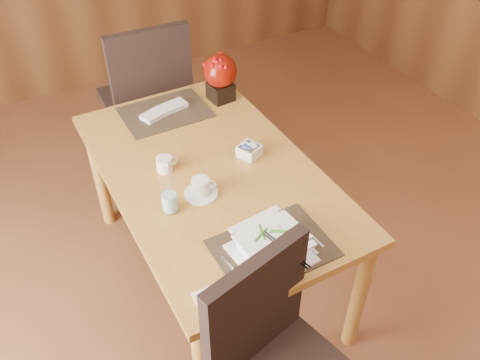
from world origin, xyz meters
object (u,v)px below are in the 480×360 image
soup_setting (271,246)px  berry_decor (220,75)px  water_glass (169,196)px  near_chair (278,360)px  coffee_cup (201,188)px  far_chair (148,94)px  sugar_caddy (249,151)px  creamer_jug (164,164)px  dining_table (211,186)px  bread_plate (216,301)px

soup_setting → berry_decor: bearing=67.3°
water_glass → near_chair: size_ratio=0.16×
soup_setting → coffee_cup: (-0.09, 0.45, -0.02)m
berry_decor → far_chair: far_chair is taller
berry_decor → sugar_caddy: bearing=-102.3°
creamer_jug → sugar_caddy: (0.40, -0.09, -0.01)m
soup_setting → berry_decor: size_ratio=1.10×
dining_table → sugar_caddy: bearing=2.4°
far_chair → creamer_jug: bearing=77.1°
soup_setting → water_glass: bearing=114.8°
water_glass → berry_decor: berry_decor is taller
water_glass → near_chair: 0.77m
soup_setting → coffee_cup: size_ratio=1.97×
creamer_jug → berry_decor: size_ratio=0.36×
water_glass → creamer_jug: (0.08, 0.26, -0.05)m
dining_table → soup_setting: size_ratio=5.13×
coffee_cup → creamer_jug: coffee_cup is taller
dining_table → sugar_caddy: sugar_caddy is taller
dining_table → soup_setting: (-0.03, -0.58, 0.15)m
dining_table → berry_decor: 0.67m
dining_table → water_glass: 0.36m
sugar_caddy → water_glass: bearing=-160.7°
berry_decor → far_chair: (-0.27, 0.47, -0.29)m
soup_setting → sugar_caddy: soup_setting is taller
creamer_jug → bread_plate: size_ratio=0.72×
bread_plate → dining_table: bearing=65.2°
water_glass → creamer_jug: water_glass is taller
dining_table → soup_setting: soup_setting is taller
coffee_cup → near_chair: (-0.06, -0.75, -0.22)m
dining_table → water_glass: (-0.27, -0.16, 0.18)m
creamer_jug → far_chair: 0.95m
water_glass → creamer_jug: size_ratio=1.71×
dining_table → far_chair: bearing=86.7°
near_chair → bread_plate: bearing=109.1°
dining_table → sugar_caddy: size_ratio=15.96×
water_glass → soup_setting: bearing=-60.0°
sugar_caddy → bread_plate: (-0.52, -0.67, -0.02)m
coffee_cup → far_chair: size_ratio=0.14×
creamer_jug → berry_decor: (0.51, 0.43, 0.12)m
dining_table → water_glass: size_ratio=9.12×
soup_setting → water_glass: (-0.24, 0.42, 0.03)m
water_glass → berry_decor: 0.91m
near_chair → far_chair: 1.89m
berry_decor → soup_setting: bearing=-107.5°
water_glass → far_chair: bearing=74.4°
dining_table → creamer_jug: bearing=151.3°
near_chair → berry_decor: bearing=57.0°
near_chair → coffee_cup: bearing=71.8°
bread_plate → near_chair: near_chair is taller
dining_table → coffee_cup: size_ratio=10.07×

